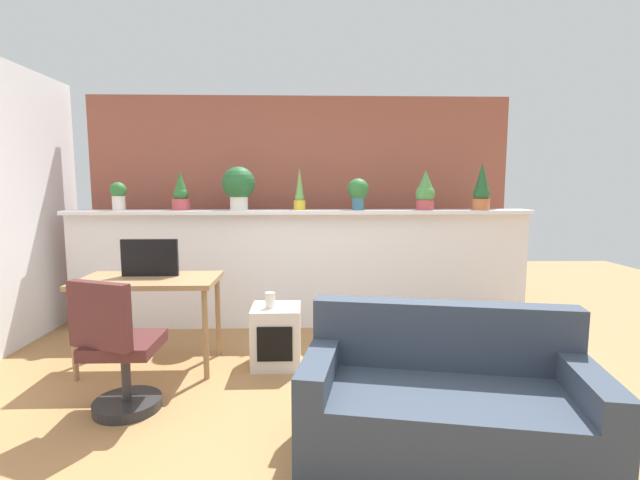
{
  "coord_description": "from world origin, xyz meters",
  "views": [
    {
      "loc": [
        0.06,
        -2.73,
        1.5
      ],
      "look_at": [
        0.18,
        1.29,
        1.01
      ],
      "focal_mm": 25.55,
      "sensor_mm": 36.0,
      "label": 1
    }
  ],
  "objects_px": {
    "potted_plant_4": "(358,191)",
    "side_cube_shelf": "(276,336)",
    "couch": "(445,405)",
    "potted_plant_1": "(181,194)",
    "desk": "(149,288)",
    "potted_plant_5": "(425,192)",
    "potted_plant_0": "(118,195)",
    "tv_monitor": "(150,258)",
    "vase_on_shelf": "(270,300)",
    "office_chair": "(118,357)",
    "potted_plant_3": "(299,193)",
    "potted_plant_6": "(482,189)",
    "potted_plant_2": "(239,185)"
  },
  "relations": [
    {
      "from": "potted_plant_4",
      "to": "side_cube_shelf",
      "type": "bearing_deg",
      "value": -127.98
    },
    {
      "from": "couch",
      "to": "potted_plant_1",
      "type": "bearing_deg",
      "value": 131.29
    },
    {
      "from": "desk",
      "to": "potted_plant_5",
      "type": "bearing_deg",
      "value": 21.96
    },
    {
      "from": "potted_plant_0",
      "to": "tv_monitor",
      "type": "xyz_separation_m",
      "value": [
        0.61,
        -0.95,
        -0.5
      ]
    },
    {
      "from": "tv_monitor",
      "to": "vase_on_shelf",
      "type": "height_order",
      "value": "tv_monitor"
    },
    {
      "from": "couch",
      "to": "desk",
      "type": "bearing_deg",
      "value": 147.99
    },
    {
      "from": "potted_plant_5",
      "to": "desk",
      "type": "relative_size",
      "value": 0.37
    },
    {
      "from": "potted_plant_1",
      "to": "desk",
      "type": "relative_size",
      "value": 0.35
    },
    {
      "from": "potted_plant_4",
      "to": "couch",
      "type": "bearing_deg",
      "value": -84.09
    },
    {
      "from": "office_chair",
      "to": "side_cube_shelf",
      "type": "relative_size",
      "value": 1.82
    },
    {
      "from": "side_cube_shelf",
      "to": "potted_plant_3",
      "type": "bearing_deg",
      "value": 80.07
    },
    {
      "from": "tv_monitor",
      "to": "potted_plant_5",
      "type": "bearing_deg",
      "value": 20.28
    },
    {
      "from": "potted_plant_6",
      "to": "tv_monitor",
      "type": "height_order",
      "value": "potted_plant_6"
    },
    {
      "from": "potted_plant_3",
      "to": "desk",
      "type": "height_order",
      "value": "potted_plant_3"
    },
    {
      "from": "potted_plant_4",
      "to": "potted_plant_6",
      "type": "height_order",
      "value": "potted_plant_6"
    },
    {
      "from": "desk",
      "to": "tv_monitor",
      "type": "distance_m",
      "value": 0.25
    },
    {
      "from": "potted_plant_3",
      "to": "potted_plant_1",
      "type": "bearing_deg",
      "value": -179.92
    },
    {
      "from": "potted_plant_6",
      "to": "side_cube_shelf",
      "type": "height_order",
      "value": "potted_plant_6"
    },
    {
      "from": "potted_plant_2",
      "to": "couch",
      "type": "bearing_deg",
      "value": -57.77
    },
    {
      "from": "potted_plant_2",
      "to": "couch",
      "type": "distance_m",
      "value": 2.99
    },
    {
      "from": "desk",
      "to": "potted_plant_2",
      "type": "bearing_deg",
      "value": 60.29
    },
    {
      "from": "potted_plant_2",
      "to": "potted_plant_4",
      "type": "distance_m",
      "value": 1.22
    },
    {
      "from": "potted_plant_5",
      "to": "tv_monitor",
      "type": "relative_size",
      "value": 0.88
    },
    {
      "from": "potted_plant_2",
      "to": "desk",
      "type": "bearing_deg",
      "value": -119.71
    },
    {
      "from": "potted_plant_0",
      "to": "potted_plant_1",
      "type": "height_order",
      "value": "potted_plant_1"
    },
    {
      "from": "potted_plant_4",
      "to": "desk",
      "type": "relative_size",
      "value": 0.29
    },
    {
      "from": "potted_plant_0",
      "to": "potted_plant_2",
      "type": "bearing_deg",
      "value": 0.34
    },
    {
      "from": "potted_plant_0",
      "to": "potted_plant_3",
      "type": "distance_m",
      "value": 1.84
    },
    {
      "from": "vase_on_shelf",
      "to": "couch",
      "type": "relative_size",
      "value": 0.08
    },
    {
      "from": "potted_plant_0",
      "to": "office_chair",
      "type": "bearing_deg",
      "value": -69.44
    },
    {
      "from": "potted_plant_0",
      "to": "potted_plant_3",
      "type": "bearing_deg",
      "value": 1.04
    },
    {
      "from": "potted_plant_5",
      "to": "office_chair",
      "type": "xyz_separation_m",
      "value": [
        -2.45,
        -1.79,
        -1.04
      ]
    },
    {
      "from": "side_cube_shelf",
      "to": "vase_on_shelf",
      "type": "relative_size",
      "value": 3.91
    },
    {
      "from": "potted_plant_3",
      "to": "couch",
      "type": "xyz_separation_m",
      "value": [
        0.84,
        -2.34,
        -1.13
      ]
    },
    {
      "from": "potted_plant_6",
      "to": "vase_on_shelf",
      "type": "distance_m",
      "value": 2.5
    },
    {
      "from": "office_chair",
      "to": "vase_on_shelf",
      "type": "distance_m",
      "value": 1.21
    },
    {
      "from": "potted_plant_2",
      "to": "vase_on_shelf",
      "type": "relative_size",
      "value": 3.47
    },
    {
      "from": "potted_plant_6",
      "to": "desk",
      "type": "xyz_separation_m",
      "value": [
        -3.09,
        -0.99,
        -0.79
      ]
    },
    {
      "from": "potted_plant_5",
      "to": "desk",
      "type": "height_order",
      "value": "potted_plant_5"
    },
    {
      "from": "potted_plant_0",
      "to": "couch",
      "type": "height_order",
      "value": "potted_plant_0"
    },
    {
      "from": "potted_plant_5",
      "to": "couch",
      "type": "relative_size",
      "value": 0.24
    },
    {
      "from": "potted_plant_1",
      "to": "potted_plant_3",
      "type": "xyz_separation_m",
      "value": [
        1.22,
        0.0,
        0.01
      ]
    },
    {
      "from": "potted_plant_0",
      "to": "potted_plant_2",
      "type": "relative_size",
      "value": 0.64
    },
    {
      "from": "potted_plant_4",
      "to": "potted_plant_5",
      "type": "height_order",
      "value": "potted_plant_5"
    },
    {
      "from": "tv_monitor",
      "to": "potted_plant_1",
      "type": "bearing_deg",
      "value": 89.62
    },
    {
      "from": "tv_monitor",
      "to": "side_cube_shelf",
      "type": "distance_m",
      "value": 1.23
    },
    {
      "from": "couch",
      "to": "office_chair",
      "type": "bearing_deg",
      "value": 165.87
    },
    {
      "from": "vase_on_shelf",
      "to": "couch",
      "type": "bearing_deg",
      "value": -49.61
    },
    {
      "from": "potted_plant_6",
      "to": "couch",
      "type": "bearing_deg",
      "value": -114.48
    },
    {
      "from": "desk",
      "to": "tv_monitor",
      "type": "relative_size",
      "value": 2.39
    }
  ]
}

